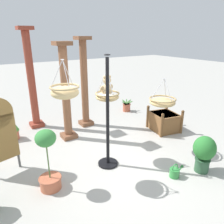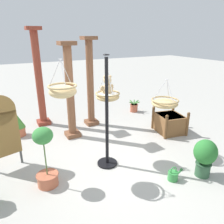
{
  "view_description": "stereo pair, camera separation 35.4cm",
  "coord_description": "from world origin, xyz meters",
  "px_view_note": "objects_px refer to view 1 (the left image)",
  "views": [
    {
      "loc": [
        -2.38,
        -3.57,
        2.72
      ],
      "look_at": [
        -0.02,
        0.08,
        1.16
      ],
      "focal_mm": 34.59,
      "sensor_mm": 36.0,
      "label": 1
    },
    {
      "loc": [
        -2.08,
        -3.75,
        2.72
      ],
      "look_at": [
        -0.02,
        0.08,
        1.16
      ],
      "focal_mm": 34.59,
      "sensor_mm": 36.0,
      "label": 2
    }
  ],
  "objects_px": {
    "teddy_bear": "(107,87)",
    "display_sign_board": "(0,131)",
    "hanging_basket_right_low": "(162,102)",
    "greenhouse_pillar_left": "(66,95)",
    "greenhouse_pillar_right": "(84,85)",
    "potted_plant_fern_front": "(127,106)",
    "hanging_basket_left_high": "(65,92)",
    "watering_can": "(175,172)",
    "hanging_basket_with_teddy": "(107,96)",
    "wooden_planter_box": "(164,121)",
    "greenhouse_pillar_far_back": "(31,82)",
    "potted_plant_small_succulent": "(204,152)",
    "display_pole_central": "(108,134)",
    "potted_plant_tall_leafy": "(48,162)",
    "potted_plant_flowering_red": "(11,128)"
  },
  "relations": [
    {
      "from": "hanging_basket_left_high",
      "to": "potted_plant_small_succulent",
      "type": "relative_size",
      "value": 0.85
    },
    {
      "from": "hanging_basket_right_low",
      "to": "potted_plant_tall_leafy",
      "type": "xyz_separation_m",
      "value": [
        -2.74,
        0.04,
        -0.69
      ]
    },
    {
      "from": "potted_plant_tall_leafy",
      "to": "display_sign_board",
      "type": "relative_size",
      "value": 0.74
    },
    {
      "from": "greenhouse_pillar_right",
      "to": "display_sign_board",
      "type": "xyz_separation_m",
      "value": [
        -2.54,
        -1.42,
        -0.34
      ]
    },
    {
      "from": "teddy_bear",
      "to": "display_sign_board",
      "type": "distance_m",
      "value": 2.29
    },
    {
      "from": "display_pole_central",
      "to": "potted_plant_fern_front",
      "type": "height_order",
      "value": "display_pole_central"
    },
    {
      "from": "wooden_planter_box",
      "to": "potted_plant_tall_leafy",
      "type": "bearing_deg",
      "value": -168.56
    },
    {
      "from": "display_pole_central",
      "to": "greenhouse_pillar_left",
      "type": "bearing_deg",
      "value": 97.4
    },
    {
      "from": "hanging_basket_right_low",
      "to": "potted_plant_fern_front",
      "type": "relative_size",
      "value": 1.32
    },
    {
      "from": "display_pole_central",
      "to": "teddy_bear",
      "type": "bearing_deg",
      "value": 61.14
    },
    {
      "from": "greenhouse_pillar_left",
      "to": "display_sign_board",
      "type": "height_order",
      "value": "greenhouse_pillar_left"
    },
    {
      "from": "hanging_basket_right_low",
      "to": "greenhouse_pillar_left",
      "type": "relative_size",
      "value": 0.25
    },
    {
      "from": "greenhouse_pillar_right",
      "to": "watering_can",
      "type": "height_order",
      "value": "greenhouse_pillar_right"
    },
    {
      "from": "wooden_planter_box",
      "to": "hanging_basket_right_low",
      "type": "bearing_deg",
      "value": -140.82
    },
    {
      "from": "watering_can",
      "to": "greenhouse_pillar_left",
      "type": "bearing_deg",
      "value": 111.56
    },
    {
      "from": "wooden_planter_box",
      "to": "display_sign_board",
      "type": "relative_size",
      "value": 0.59
    },
    {
      "from": "display_pole_central",
      "to": "potted_plant_tall_leafy",
      "type": "bearing_deg",
      "value": -175.69
    },
    {
      "from": "greenhouse_pillar_right",
      "to": "potted_plant_tall_leafy",
      "type": "bearing_deg",
      "value": -128.71
    },
    {
      "from": "greenhouse_pillar_right",
      "to": "greenhouse_pillar_left",
      "type": "bearing_deg",
      "value": -145.06
    },
    {
      "from": "hanging_basket_left_high",
      "to": "potted_plant_small_succulent",
      "type": "bearing_deg",
      "value": -28.44
    },
    {
      "from": "hanging_basket_left_high",
      "to": "watering_can",
      "type": "bearing_deg",
      "value": -32.41
    },
    {
      "from": "greenhouse_pillar_right",
      "to": "potted_plant_tall_leafy",
      "type": "height_order",
      "value": "greenhouse_pillar_right"
    },
    {
      "from": "hanging_basket_left_high",
      "to": "potted_plant_tall_leafy",
      "type": "height_order",
      "value": "hanging_basket_left_high"
    },
    {
      "from": "greenhouse_pillar_far_back",
      "to": "display_sign_board",
      "type": "relative_size",
      "value": 1.82
    },
    {
      "from": "potted_plant_flowering_red",
      "to": "display_sign_board",
      "type": "relative_size",
      "value": 0.41
    },
    {
      "from": "hanging_basket_with_teddy",
      "to": "greenhouse_pillar_left",
      "type": "relative_size",
      "value": 0.25
    },
    {
      "from": "display_sign_board",
      "to": "potted_plant_tall_leafy",
      "type": "bearing_deg",
      "value": -58.15
    },
    {
      "from": "watering_can",
      "to": "hanging_basket_with_teddy",
      "type": "bearing_deg",
      "value": 118.71
    },
    {
      "from": "hanging_basket_with_teddy",
      "to": "potted_plant_tall_leafy",
      "type": "bearing_deg",
      "value": -166.65
    },
    {
      "from": "greenhouse_pillar_far_back",
      "to": "potted_plant_small_succulent",
      "type": "bearing_deg",
      "value": -62.15
    },
    {
      "from": "greenhouse_pillar_right",
      "to": "wooden_planter_box",
      "type": "distance_m",
      "value": 2.63
    },
    {
      "from": "potted_plant_flowering_red",
      "to": "potted_plant_small_succulent",
      "type": "bearing_deg",
      "value": -50.6
    },
    {
      "from": "greenhouse_pillar_left",
      "to": "display_sign_board",
      "type": "relative_size",
      "value": 1.59
    },
    {
      "from": "teddy_bear",
      "to": "potted_plant_flowering_red",
      "type": "xyz_separation_m",
      "value": [
        -1.72,
        2.2,
        -1.34
      ]
    },
    {
      "from": "hanging_basket_with_teddy",
      "to": "watering_can",
      "type": "bearing_deg",
      "value": -61.29
    },
    {
      "from": "greenhouse_pillar_right",
      "to": "potted_plant_small_succulent",
      "type": "bearing_deg",
      "value": -75.57
    },
    {
      "from": "potted_plant_tall_leafy",
      "to": "potted_plant_small_succulent",
      "type": "relative_size",
      "value": 1.5
    },
    {
      "from": "hanging_basket_left_high",
      "to": "display_sign_board",
      "type": "xyz_separation_m",
      "value": [
        -1.06,
        0.88,
        -0.83
      ]
    },
    {
      "from": "hanging_basket_right_low",
      "to": "potted_plant_tall_leafy",
      "type": "distance_m",
      "value": 2.82
    },
    {
      "from": "greenhouse_pillar_right",
      "to": "potted_plant_fern_front",
      "type": "bearing_deg",
      "value": 10.39
    },
    {
      "from": "hanging_basket_right_low",
      "to": "greenhouse_pillar_far_back",
      "type": "relative_size",
      "value": 0.22
    },
    {
      "from": "hanging_basket_with_teddy",
      "to": "display_sign_board",
      "type": "xyz_separation_m",
      "value": [
        -2.09,
        0.63,
        -0.53
      ]
    },
    {
      "from": "greenhouse_pillar_left",
      "to": "greenhouse_pillar_far_back",
      "type": "xyz_separation_m",
      "value": [
        -0.54,
        1.31,
        0.18
      ]
    },
    {
      "from": "display_pole_central",
      "to": "potted_plant_fern_front",
      "type": "relative_size",
      "value": 4.86
    },
    {
      "from": "potted_plant_flowering_red",
      "to": "potted_plant_tall_leafy",
      "type": "xyz_separation_m",
      "value": [
        0.25,
        -2.58,
        0.23
      ]
    },
    {
      "from": "wooden_planter_box",
      "to": "potted_plant_small_succulent",
      "type": "height_order",
      "value": "potted_plant_small_succulent"
    },
    {
      "from": "greenhouse_pillar_far_back",
      "to": "potted_plant_small_succulent",
      "type": "height_order",
      "value": "greenhouse_pillar_far_back"
    },
    {
      "from": "greenhouse_pillar_left",
      "to": "wooden_planter_box",
      "type": "distance_m",
      "value": 2.97
    },
    {
      "from": "display_pole_central",
      "to": "greenhouse_pillar_left",
      "type": "xyz_separation_m",
      "value": [
        -0.22,
        1.72,
        0.51
      ]
    },
    {
      "from": "teddy_bear",
      "to": "potted_plant_tall_leafy",
      "type": "distance_m",
      "value": 1.88
    }
  ]
}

